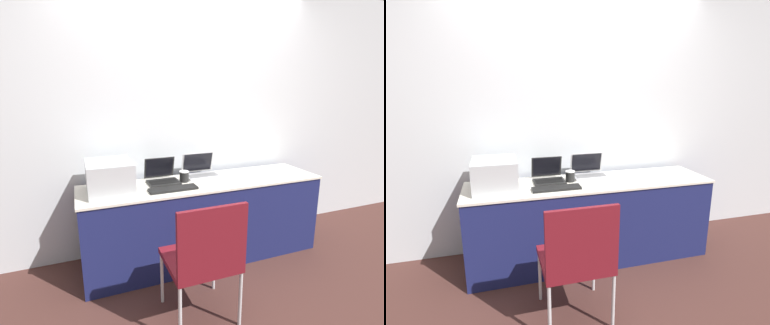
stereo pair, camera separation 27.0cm
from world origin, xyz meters
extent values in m
plane|color=#472823|center=(0.00, 0.00, 0.00)|extent=(14.00, 14.00, 0.00)
cube|color=silver|center=(0.00, 0.68, 1.30)|extent=(8.00, 0.05, 2.60)
cube|color=#191E51|center=(0.00, 0.28, 0.37)|extent=(2.22, 0.56, 0.75)
cube|color=silver|center=(0.00, 0.28, 0.76)|extent=(2.24, 0.58, 0.02)
cube|color=#B2B7BC|center=(-0.84, 0.30, 0.89)|extent=(0.36, 0.43, 0.25)
cube|color=black|center=(-0.84, 0.26, 1.00)|extent=(0.29, 0.32, 0.05)
cube|color=black|center=(-0.37, 0.34, 0.78)|extent=(0.28, 0.21, 0.02)
cube|color=black|center=(-0.37, 0.33, 0.79)|extent=(0.25, 0.11, 0.00)
cube|color=black|center=(-0.37, 0.48, 0.88)|extent=(0.28, 0.07, 0.20)
cube|color=black|center=(-0.37, 0.47, 0.88)|extent=(0.25, 0.06, 0.18)
cube|color=#B7B7BC|center=(0.04, 0.41, 0.78)|extent=(0.33, 0.20, 0.02)
cube|color=slate|center=(0.04, 0.40, 0.79)|extent=(0.29, 0.11, 0.00)
cube|color=#B7B7BC|center=(0.04, 0.54, 0.88)|extent=(0.33, 0.06, 0.20)
cube|color=black|center=(0.04, 0.53, 0.88)|extent=(0.30, 0.05, 0.18)
cube|color=black|center=(-0.34, 0.14, 0.78)|extent=(0.41, 0.12, 0.02)
cylinder|color=black|center=(-0.18, 0.33, 0.81)|extent=(0.08, 0.08, 0.09)
cylinder|color=white|center=(-0.18, 0.33, 0.86)|extent=(0.09, 0.09, 0.01)
cube|color=maroon|center=(-0.34, -0.42, 0.44)|extent=(0.47, 0.46, 0.04)
cube|color=maroon|center=(-0.34, -0.63, 0.68)|extent=(0.47, 0.03, 0.45)
cylinder|color=silver|center=(-0.55, -0.21, 0.21)|extent=(0.02, 0.02, 0.42)
cylinder|color=silver|center=(-0.12, -0.21, 0.21)|extent=(0.02, 0.02, 0.42)
cylinder|color=silver|center=(-0.55, -0.63, 0.21)|extent=(0.02, 0.02, 0.42)
cylinder|color=silver|center=(-0.12, -0.63, 0.21)|extent=(0.02, 0.02, 0.42)
camera|label=1|loc=(-1.06, -2.14, 1.60)|focal=28.00mm
camera|label=2|loc=(-0.81, -2.22, 1.60)|focal=28.00mm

